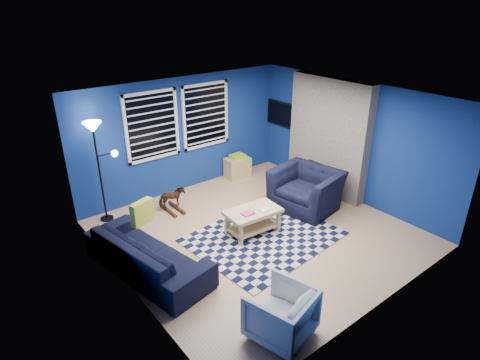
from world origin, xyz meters
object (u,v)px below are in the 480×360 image
(coffee_table, at_px, (253,217))
(tv, at_px, (282,114))
(armchair_big, at_px, (306,190))
(floor_lamp, at_px, (96,141))
(cabinet, at_px, (238,167))
(armchair_bent, at_px, (281,314))
(rocking_horse, at_px, (172,198))
(sofa, at_px, (147,254))

(coffee_table, bearing_deg, tv, 37.44)
(armchair_big, bearing_deg, floor_lamp, -132.17)
(armchair_big, relative_size, coffee_table, 1.22)
(cabinet, bearing_deg, coffee_table, -116.73)
(armchair_bent, bearing_deg, tv, -148.26)
(armchair_big, distance_m, coffee_table, 1.48)
(armchair_bent, xyz_separation_m, coffee_table, (1.30, 2.10, -0.00))
(rocking_horse, height_order, floor_lamp, floor_lamp)
(sofa, bearing_deg, armchair_big, -102.11)
(sofa, relative_size, armchair_bent, 2.95)
(armchair_big, xyz_separation_m, cabinet, (-0.13, 2.10, -0.16))
(armchair_big, bearing_deg, cabinet, 172.92)
(tv, relative_size, armchair_bent, 1.31)
(rocking_horse, relative_size, coffee_table, 0.50)
(sofa, bearing_deg, floor_lamp, -14.34)
(cabinet, bearing_deg, armchair_big, -81.48)
(coffee_table, relative_size, floor_lamp, 0.52)
(coffee_table, bearing_deg, armchair_bent, -121.71)
(sofa, xyz_separation_m, armchair_bent, (0.73, -2.25, 0.02))
(tv, xyz_separation_m, sofa, (-4.55, -1.78, -1.07))
(tv, distance_m, sofa, 5.00)
(tv, distance_m, coffee_table, 3.35)
(armchair_bent, relative_size, cabinet, 1.26)
(sofa, height_order, cabinet, sofa)
(armchair_big, bearing_deg, armchair_bent, -62.52)
(rocking_horse, distance_m, coffee_table, 1.82)
(coffee_table, distance_m, floor_lamp, 3.15)
(armchair_big, bearing_deg, coffee_table, -97.47)
(rocking_horse, bearing_deg, armchair_bent, -177.07)
(cabinet, bearing_deg, floor_lamp, -174.63)
(floor_lamp, bearing_deg, armchair_big, -31.43)
(rocking_horse, bearing_deg, sofa, 150.97)
(sofa, distance_m, rocking_horse, 1.98)
(tv, relative_size, coffee_table, 0.97)
(sofa, bearing_deg, coffee_table, -105.27)
(tv, height_order, rocking_horse, tv)
(armchair_bent, bearing_deg, rocking_horse, -113.19)
(armchair_big, height_order, armchair_bent, armchair_big)
(rocking_horse, relative_size, floor_lamp, 0.26)
(cabinet, height_order, floor_lamp, floor_lamp)
(tv, xyz_separation_m, armchair_bent, (-3.82, -4.03, -1.05))
(armchair_big, xyz_separation_m, rocking_horse, (-2.22, 1.57, -0.12))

